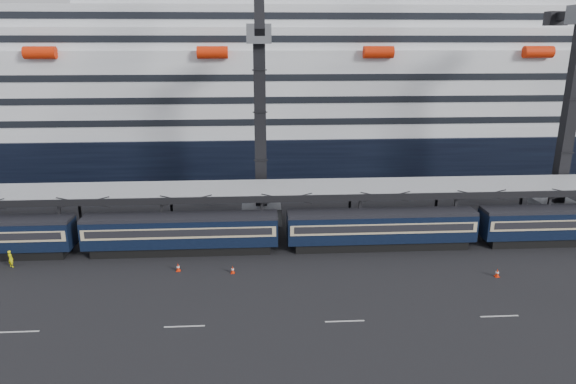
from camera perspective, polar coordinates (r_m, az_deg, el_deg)
name	(u,v)px	position (r m, az deg, el deg)	size (l,w,h in m)	color
ground	(501,291)	(47.71, 22.56, -10.13)	(260.00, 260.00, 0.00)	black
train	(414,227)	(53.70, 13.78, -3.75)	(133.05, 3.00, 4.05)	black
canopy	(447,186)	(57.88, 17.25, 0.62)	(130.00, 6.25, 5.53)	#989BA0
cruise_ship	(374,91)	(86.56, 9.57, 11.00)	(214.09, 28.84, 34.00)	black
crane_dark_near	(260,120)	(57.23, -3.12, 8.02)	(4.50, 17.75, 35.08)	#53555B
crane_dark_mid	(573,105)	(66.27, 29.13, 8.40)	(4.50, 18.24, 39.64)	#53555B
worker	(10,259)	(54.68, -28.46, -6.54)	(0.60, 0.39, 1.65)	yellow
traffic_cone_b	(178,267)	(48.60, -12.11, -8.16)	(0.39, 0.39, 0.78)	red
traffic_cone_c	(233,270)	(47.41, -6.17, -8.56)	(0.36, 0.36, 0.73)	red
traffic_cone_d	(497,273)	(50.11, 22.23, -8.30)	(0.40, 0.40, 0.80)	red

